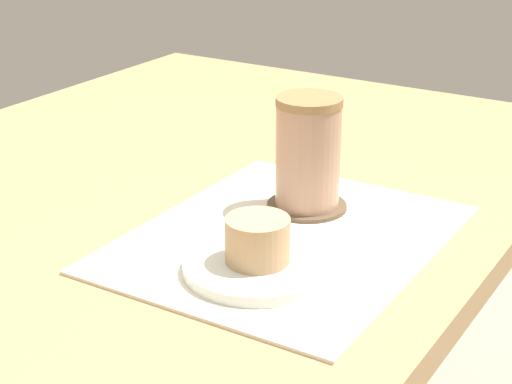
% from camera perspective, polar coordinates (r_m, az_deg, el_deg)
% --- Properties ---
extents(dining_table, '(1.27, 0.88, 0.75)m').
position_cam_1_polar(dining_table, '(1.14, -6.50, -3.18)').
color(dining_table, tan).
rests_on(dining_table, ground_plane).
extents(placemat, '(0.39, 0.32, 0.00)m').
position_cam_1_polar(placemat, '(0.96, 2.03, -3.12)').
color(placemat, silver).
rests_on(placemat, dining_table).
extents(pastry_plate, '(0.16, 0.16, 0.01)m').
position_cam_1_polar(pastry_plate, '(0.88, 0.11, -4.96)').
color(pastry_plate, silver).
rests_on(pastry_plate, placemat).
extents(pastry, '(0.07, 0.07, 0.05)m').
position_cam_1_polar(pastry, '(0.87, 0.11, -3.22)').
color(pastry, tan).
rests_on(pastry, pastry_plate).
extents(coffee_coaster, '(0.10, 0.10, 0.00)m').
position_cam_1_polar(coffee_coaster, '(1.04, 3.41, -0.92)').
color(coffee_coaster, brown).
rests_on(coffee_coaster, placemat).
extents(coffee_mug, '(0.11, 0.08, 0.13)m').
position_cam_1_polar(coffee_mug, '(1.01, 3.55, 2.72)').
color(coffee_mug, tan).
rests_on(coffee_mug, coffee_coaster).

